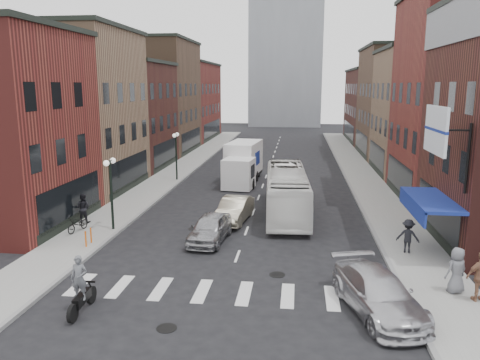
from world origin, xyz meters
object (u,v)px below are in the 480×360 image
motorcycle_rider (80,287)px  sedan_left_far (234,210)px  parked_bicycle (78,224)px  ped_right_c (457,270)px  transit_bus (287,191)px  ped_left_solo (83,208)px  sedan_left_near (210,228)px  bike_rack (88,237)px  curb_car (378,293)px  box_truck (243,163)px  streetlamp_far (176,147)px  billboard_sign (438,132)px  streetlamp_near (111,181)px  ped_right_a (408,236)px

motorcycle_rider → sedan_left_far: motorcycle_rider is taller
parked_bicycle → ped_right_c: 18.88m
transit_bus → ped_left_solo: 12.36m
sedan_left_near → bike_rack: bearing=-158.7°
transit_bus → ped_left_solo: transit_bus is taller
transit_bus → sedan_left_near: size_ratio=2.49×
sedan_left_near → curb_car: (7.43, -6.96, 0.02)m
box_truck → ped_right_c: box_truck is taller
streetlamp_far → box_truck: bearing=1.1°
billboard_sign → streetlamp_near: 16.68m
curb_car → ped_left_solo: bearing=133.2°
ped_right_c → box_truck: bearing=-86.8°
bike_rack → sedan_left_far: bearing=39.6°
streetlamp_far → sedan_left_near: bearing=-69.2°
box_truck → sedan_left_far: size_ratio=1.80×
box_truck → motorcycle_rider: size_ratio=3.60×
billboard_sign → streetlamp_near: (-15.99, 3.50, -3.22)m
sedan_left_far → parked_bicycle: size_ratio=2.70×
motorcycle_rider → curb_car: motorcycle_rider is taller
transit_bus → ped_right_c: 13.02m
billboard_sign → sedan_left_far: bearing=146.5°
bike_rack → ped_left_solo: 4.24m
transit_bus → billboard_sign: bearing=-55.6°
billboard_sign → transit_bus: (-6.46, 8.39, -4.67)m
transit_bus → parked_bicycle: size_ratio=6.47×
ped_left_solo → ped_right_a: 17.92m
transit_bus → curb_car: bearing=-77.6°
streetlamp_far → curb_car: (13.13, -21.96, -2.18)m
box_truck → ped_right_c: bearing=-55.7°
transit_bus → parked_bicycle: transit_bus is taller
motorcycle_rider → bike_rack: bearing=109.5°
ped_right_a → bike_rack: bearing=17.4°
box_truck → billboard_sign: bearing=-53.0°
transit_bus → ped_right_c: (6.82, -11.09, -0.40)m
billboard_sign → bike_rack: (-16.19, 0.80, -5.58)m
billboard_sign → motorcycle_rider: bearing=-156.6°
sedan_left_far → ped_right_c: (9.87, -9.02, 0.34)m
sedan_left_near → transit_bus: bearing=62.2°
streetlamp_far → parked_bicycle: bearing=-96.7°
transit_bus → ped_right_a: transit_bus is taller
bike_rack → streetlamp_far: bearing=89.3°
bike_rack → parked_bicycle: 2.50m
motorcycle_rider → ped_left_solo: motorcycle_rider is taller
sedan_left_near → sedan_left_far: 3.89m
sedan_left_far → box_truck: bearing=101.6°
curb_car → parked_bicycle: bearing=137.5°
bike_rack → ped_right_a: (15.69, 0.85, 0.42)m
billboard_sign → streetlamp_far: 23.92m
streetlamp_near → streetlamp_far: (0.00, 14.00, 0.00)m
transit_bus → curb_car: (3.61, -12.85, -0.72)m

